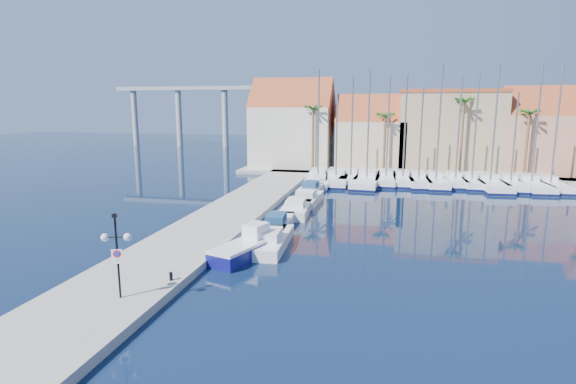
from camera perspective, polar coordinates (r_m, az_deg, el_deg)
name	(u,v)px	position (r m, az deg, el deg)	size (l,w,h in m)	color
ground	(295,295)	(23.92, 0.89, -12.90)	(260.00, 260.00, 0.00)	black
quay_west	(223,219)	(38.58, -8.23, -3.38)	(6.00, 77.00, 0.50)	gray
shore_north	(425,170)	(70.32, 16.95, 2.65)	(54.00, 16.00, 0.50)	gray
lamp_post	(117,243)	(22.86, -20.95, -6.08)	(1.38, 0.68, 4.20)	black
bollard	(171,276)	(25.09, -14.64, -10.32)	(0.18, 0.18, 0.45)	black
fishing_boat	(248,247)	(29.48, -5.16, -6.93)	(3.61, 6.02, 2.00)	#0F105D
motorboat_west_0	(271,240)	(31.24, -2.19, -6.16)	(2.47, 6.80, 1.40)	white
motorboat_west_1	(277,224)	(35.58, -1.36, -4.04)	(2.35, 6.24, 1.40)	white
motorboat_west_2	(297,207)	(41.24, 1.10, -1.97)	(2.76, 7.40, 1.40)	white
motorboat_west_3	(309,199)	(45.28, 2.67, -0.83)	(2.15, 6.16, 1.40)	white
motorboat_west_4	(311,188)	(50.89, 3.00, 0.46)	(2.36, 7.11, 1.40)	white
motorboat_west_5	(320,182)	(55.37, 4.08, 1.28)	(2.64, 6.67, 1.40)	white
motorboat_west_6	(322,176)	(60.06, 4.38, 2.02)	(1.90, 5.21, 1.40)	white
sailboat_0	(318,177)	(58.57, 3.85, 1.90)	(3.51, 10.46, 14.12)	white
sailboat_1	(336,178)	(58.45, 6.14, 1.79)	(3.52, 11.97, 11.10)	white
sailboat_2	(351,177)	(59.07, 8.01, 1.91)	(2.67, 8.85, 13.37)	white
sailboat_3	(367,180)	(57.41, 10.03, 1.55)	(3.85, 11.96, 13.92)	white
sailboat_4	(386,178)	(58.78, 12.35, 1.71)	(2.70, 9.42, 13.19)	white
sailboat_5	(402,179)	(58.94, 14.31, 1.66)	(2.75, 9.11, 13.42)	white
sailboat_6	(418,180)	(58.54, 16.17, 1.47)	(2.93, 9.52, 11.86)	white
sailboat_7	(435,181)	(58.37, 18.19, 1.38)	(2.75, 9.39, 14.59)	white
sailboat_8	(454,180)	(59.61, 20.38, 1.43)	(2.58, 8.25, 13.15)	white
sailboat_9	(471,181)	(59.46, 22.20, 1.29)	(2.26, 8.26, 13.33)	white
sailboat_10	(488,183)	(59.43, 24.11, 1.09)	(3.56, 11.40, 14.42)	white
sailboat_11	(509,183)	(60.06, 26.30, 1.01)	(2.60, 9.06, 11.32)	white
sailboat_12	(529,184)	(60.68, 28.30, 0.94)	(3.30, 10.33, 14.47)	white
sailboat_13	(549,184)	(61.22, 30.18, 0.88)	(3.06, 9.09, 14.48)	white
building_0	(293,127)	(70.03, 0.61, 8.24)	(12.30, 9.00, 13.50)	beige
building_1	(371,136)	(68.64, 10.53, 6.99)	(10.30, 8.00, 11.00)	#C5B08B
building_2	(448,130)	(70.08, 19.69, 7.41)	(14.20, 10.20, 11.50)	tan
building_3	(540,134)	(71.60, 29.38, 6.40)	(10.30, 8.00, 12.00)	tan
palm_0	(313,111)	(64.31, 3.23, 10.28)	(2.60, 2.60, 10.15)	brown
palm_1	(386,118)	(63.48, 12.28, 9.20)	(2.60, 2.60, 9.15)	brown
palm_2	(464,104)	(64.19, 21.45, 10.40)	(2.60, 2.60, 11.15)	brown
palm_3	(529,115)	(65.88, 28.33, 8.63)	(2.60, 2.60, 9.65)	brown
viaduct	(205,104)	(112.22, -10.51, 10.91)	(48.00, 2.20, 14.45)	#9E9E99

